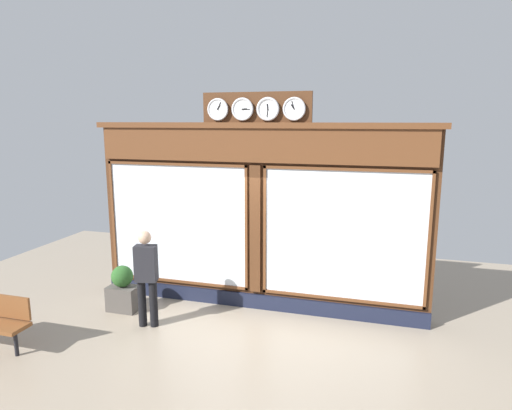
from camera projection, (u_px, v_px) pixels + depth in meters
The scene contains 5 objects.
ground_plane at pixel (197, 393), 5.80m from camera, with size 14.00×14.00×0.00m, color gray.
shop_facade at pixel (258, 216), 8.23m from camera, with size 6.34×0.42×3.99m.
pedestrian at pixel (146, 275), 7.53m from camera, with size 0.40×0.29×1.69m.
planter_box at pixel (123, 298), 8.29m from camera, with size 0.56×0.36×0.47m, color #4C4742.
planter_shrub at pixel (122, 276), 8.21m from camera, with size 0.40×0.40×0.40m, color #285623.
Camera 1 is at (-2.20, 7.61, 3.51)m, focal length 31.16 mm.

